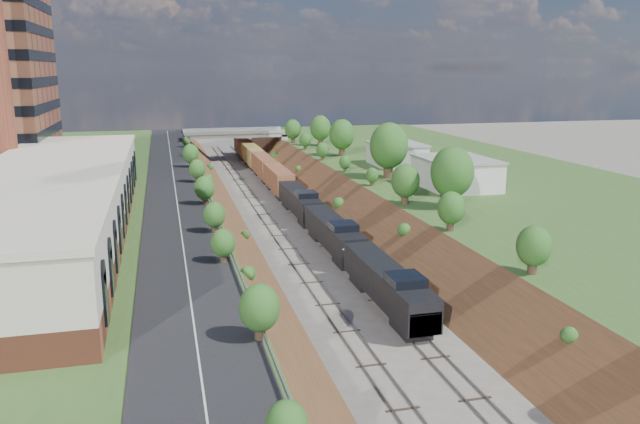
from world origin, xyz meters
TOP-DOWN VIEW (x-y plane):
  - platform_left at (-33.00, 60.00)m, footprint 44.00×180.00m
  - platform_right at (33.00, 60.00)m, footprint 44.00×180.00m
  - embankment_left at (-11.00, 60.00)m, footprint 10.00×180.00m
  - embankment_right at (11.00, 60.00)m, footprint 10.00×180.00m
  - rail_left_track at (-2.60, 60.00)m, footprint 1.58×180.00m
  - rail_right_track at (2.60, 60.00)m, footprint 1.58×180.00m
  - road at (-15.50, 60.00)m, footprint 8.00×180.00m
  - guardrail at (-11.40, 59.80)m, footprint 0.10×171.00m
  - commercial_building at (-28.00, 38.00)m, footprint 14.30×62.30m
  - overpass at (0.00, 122.00)m, footprint 24.50×8.30m
  - white_building_near at (23.50, 52.00)m, footprint 9.00×12.00m
  - white_building_far at (23.00, 74.00)m, footprint 8.00×10.00m
  - tree_right_large at (17.00, 40.00)m, footprint 5.25×5.25m
  - tree_left_crest at (-11.80, 20.00)m, footprint 2.45×2.45m
  - freight_train at (2.60, 76.62)m, footprint 2.99×120.59m

SIDE VIEW (x-z plane):
  - embankment_left at x=-11.00m, z-range -5.00..5.00m
  - embankment_right at x=11.00m, z-range -5.00..5.00m
  - rail_left_track at x=-2.60m, z-range 0.00..0.18m
  - rail_right_track at x=2.60m, z-range 0.00..0.18m
  - platform_left at x=-33.00m, z-range 0.00..5.00m
  - platform_right at x=33.00m, z-range 0.00..5.00m
  - freight_train at x=2.60m, z-range 0.26..4.81m
  - overpass at x=0.00m, z-range 1.22..8.62m
  - road at x=-15.50m, z-range 5.00..5.10m
  - guardrail at x=-11.40m, z-range 5.20..5.90m
  - white_building_far at x=23.00m, z-range 5.00..8.60m
  - white_building_near at x=23.50m, z-range 5.00..9.00m
  - tree_left_crest at x=-11.80m, z-range 5.26..8.82m
  - commercial_building at x=-28.00m, z-range 5.01..12.01m
  - tree_right_large at x=17.00m, z-range 5.58..13.19m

